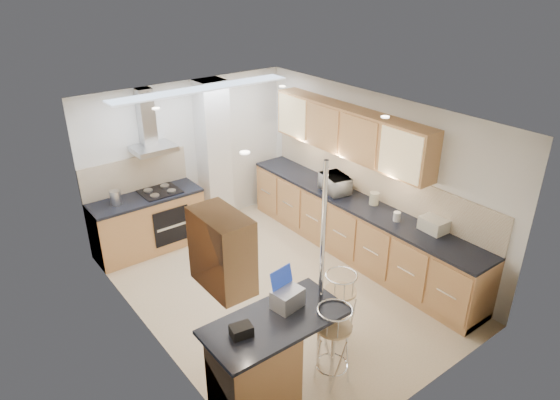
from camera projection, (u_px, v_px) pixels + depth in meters
ground at (278, 288)px, 7.01m from camera, size 4.80×4.80×0.00m
room_shell at (280, 174)px, 6.79m from camera, size 3.64×4.84×2.51m
right_counter at (356, 228)px, 7.64m from camera, size 0.63×4.40×0.92m
back_counter at (148, 223)px, 7.80m from camera, size 1.70×0.63×0.92m
peninsula at (276, 356)px, 5.15m from camera, size 1.47×0.72×0.94m
microwave at (335, 184)px, 7.69m from camera, size 0.43×0.55×0.27m
laptop at (287, 298)px, 5.10m from camera, size 0.33×0.27×0.21m
bag at (241, 331)px, 4.72m from camera, size 0.23×0.18×0.11m
bar_stool_near at (333, 345)px, 5.27m from camera, size 0.52×0.52×0.97m
bar_stool_end at (339, 308)px, 5.84m from camera, size 0.54×0.54×0.96m
jar_a at (336, 183)px, 7.83m from camera, size 0.15×0.15×0.19m
jar_b at (335, 183)px, 7.85m from camera, size 0.13×0.13×0.15m
jar_c at (374, 198)px, 7.31m from camera, size 0.14×0.14×0.19m
jar_d at (397, 216)px, 6.85m from camera, size 0.12×0.12×0.13m
bread_bin at (434, 225)px, 6.59m from camera, size 0.29×0.35×0.18m
kettle at (116, 198)px, 7.30m from camera, size 0.16×0.16×0.22m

